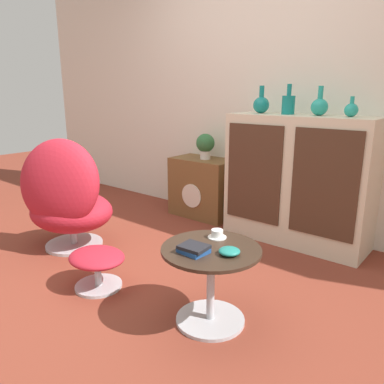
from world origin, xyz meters
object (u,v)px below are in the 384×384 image
at_px(ottoman, 97,262).
at_px(tv_console, 203,188).
at_px(egg_chair, 66,198).
at_px(vase_inner_left, 288,104).
at_px(vase_leftmost, 261,104).
at_px(vase_rightmost, 351,110).
at_px(book_stack, 194,249).
at_px(potted_plant, 205,144).
at_px(teacup, 217,235).
at_px(sideboard, 298,180).
at_px(vase_inner_right, 319,106).
at_px(bowl, 229,251).
at_px(coffee_table, 211,276).

bearing_deg(ottoman, tv_console, 103.03).
distance_m(egg_chair, vase_inner_left, 1.94).
distance_m(vase_leftmost, vase_inner_left, 0.25).
xyz_separation_m(tv_console, vase_rightmost, (1.39, -0.03, 0.82)).
height_order(vase_rightmost, book_stack, vase_rightmost).
xyz_separation_m(potted_plant, teacup, (1.08, -1.31, -0.28)).
height_order(egg_chair, vase_leftmost, vase_leftmost).
bearing_deg(vase_leftmost, vase_rightmost, -0.00).
relative_size(tv_console, potted_plant, 2.54).
xyz_separation_m(sideboard, teacup, (0.09, -1.27, -0.07)).
distance_m(sideboard, book_stack, 1.52).
relative_size(sideboard, vase_inner_left, 4.94).
xyz_separation_m(vase_rightmost, potted_plant, (-1.36, 0.03, -0.38)).
relative_size(vase_inner_right, bowl, 2.00).
height_order(vase_inner_left, potted_plant, vase_inner_left).
bearing_deg(coffee_table, sideboard, 95.90).
bearing_deg(tv_console, vase_inner_left, -2.02).
height_order(vase_rightmost, potted_plant, vase_rightmost).
distance_m(egg_chair, bowl, 1.62).
relative_size(teacup, book_stack, 0.70).
xyz_separation_m(ottoman, book_stack, (0.76, 0.06, 0.28)).
distance_m(coffee_table, vase_rightmost, 1.66).
height_order(vase_inner_right, bowl, vase_inner_right).
bearing_deg(bowl, vase_inner_right, 95.61).
bearing_deg(ottoman, sideboard, 67.51).
distance_m(egg_chair, ottoman, 0.78).
distance_m(teacup, bowl, 0.23).
xyz_separation_m(coffee_table, vase_rightmost, (0.22, 1.41, 0.84)).
bearing_deg(vase_rightmost, teacup, -102.36).
bearing_deg(sideboard, bowl, -79.34).
height_order(sideboard, book_stack, sideboard).
distance_m(vase_rightmost, book_stack, 1.67).
xyz_separation_m(vase_inner_right, book_stack, (-0.02, -1.52, -0.67)).
bearing_deg(teacup, tv_console, 130.31).
bearing_deg(vase_rightmost, vase_inner_right, 180.00).
bearing_deg(potted_plant, tv_console, -178.25).
bearing_deg(bowl, teacup, 141.25).
height_order(egg_chair, vase_inner_right, vase_inner_right).
xyz_separation_m(teacup, bowl, (0.18, -0.14, -0.00)).
xyz_separation_m(vase_leftmost, potted_plant, (-0.62, 0.03, -0.40)).
relative_size(vase_leftmost, vase_inner_right, 1.02).
bearing_deg(bowl, vase_rightmost, 86.01).
bearing_deg(sideboard, potted_plant, 177.93).
distance_m(vase_inner_left, book_stack, 1.68).
relative_size(ottoman, vase_inner_right, 1.75).
distance_m(ottoman, vase_inner_right, 2.00).
height_order(potted_plant, bowl, potted_plant).
xyz_separation_m(coffee_table, vase_inner_left, (-0.28, 1.41, 0.87)).
bearing_deg(vase_inner_left, tv_console, 177.98).
height_order(potted_plant, teacup, potted_plant).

